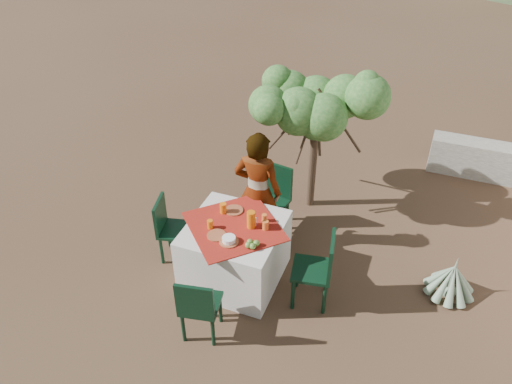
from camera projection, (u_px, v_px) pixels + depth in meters
ground at (199, 271)px, 5.95m from camera, size 160.00×160.00×0.00m
table at (235, 252)px, 5.67m from camera, size 1.30×1.30×0.76m
chair_far at (272, 196)px, 6.31m from camera, size 0.50×0.50×0.93m
chair_near at (199, 306)px, 4.92m from camera, size 0.45×0.45×0.83m
chair_left at (170, 226)px, 5.92m from camera, size 0.46×0.46×0.82m
chair_right at (319, 267)px, 5.30m from camera, size 0.48×0.48×0.90m
person at (258, 192)px, 5.91m from camera, size 0.60×0.41×1.59m
shrub_tree at (322, 113)px, 6.25m from camera, size 1.51×1.48×1.77m
agave at (451, 280)px, 5.56m from camera, size 0.57×0.57×0.61m
plate_far at (234, 210)px, 5.67m from camera, size 0.21×0.21×0.01m
plate_near at (217, 235)px, 5.31m from camera, size 0.21×0.21×0.01m
glass_far at (223, 208)px, 5.61m from camera, size 0.08×0.08×0.12m
glass_near at (210, 224)px, 5.39m from camera, size 0.06×0.06×0.10m
juice_pitcher at (251, 220)px, 5.38m from camera, size 0.09×0.09×0.20m
bowl_plate at (229, 242)px, 5.23m from camera, size 0.21×0.21×0.01m
white_bowl at (229, 239)px, 5.21m from camera, size 0.14×0.14×0.05m
jar_left at (265, 225)px, 5.38m from camera, size 0.07×0.07×0.11m
jar_right at (264, 218)px, 5.50m from camera, size 0.06×0.06×0.09m
napkin_holder at (253, 221)px, 5.44m from camera, size 0.08×0.06×0.09m
fruit_cluster at (252, 244)px, 5.16m from camera, size 0.14×0.13×0.07m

